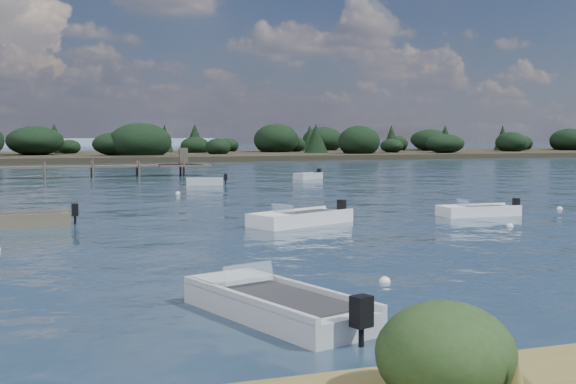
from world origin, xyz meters
name	(u,v)px	position (x,y,z in m)	size (l,w,h in m)	color
ground	(128,170)	(0.00, 60.00, 0.00)	(400.00, 400.00, 0.00)	#152332
dinghy_near_olive	(276,310)	(-4.43, -7.08, 0.17)	(3.34, 5.56, 1.33)	#A2A7A9
dinghy_mid_white_b	(478,213)	(11.41, 8.73, 0.14)	(4.37, 1.59, 1.09)	silver
dinghy_mid_white_a	(300,221)	(1.76, 8.31, 0.16)	(5.37, 3.78, 1.26)	silver
dinghy_mid_grey	(20,223)	(-10.25, 11.81, 0.16)	(4.68, 1.77, 1.18)	brown
tender_far_grey_b	(308,177)	(13.63, 38.83, 0.16)	(3.18, 2.53, 1.13)	#A2A7A9
tender_far_white	(205,183)	(3.17, 34.57, 0.16)	(3.34, 1.74, 1.12)	#A2A7A9
buoy_a	(385,282)	(-0.40, -4.43, 0.00)	(0.32, 0.32, 0.32)	silver
buoy_b	(510,227)	(10.22, 4.50, 0.00)	(0.32, 0.32, 0.32)	silver
buoy_d	(560,209)	(17.35, 9.88, 0.00)	(0.32, 0.32, 0.32)	silver
buoy_e	(178,194)	(-0.45, 26.71, 0.00)	(0.32, 0.32, 0.32)	silver
far_headland	(246,146)	(25.00, 100.00, 1.96)	(190.00, 40.00, 5.80)	black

